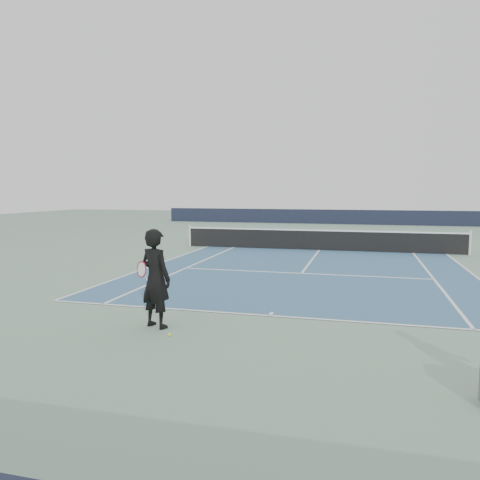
# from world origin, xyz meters

# --- Properties ---
(ground) EXTENTS (80.00, 80.00, 0.00)m
(ground) POSITION_xyz_m (0.00, 0.00, 0.00)
(ground) COLOR gray
(court_surface) EXTENTS (10.97, 23.77, 0.01)m
(court_surface) POSITION_xyz_m (0.00, 0.00, 0.01)
(court_surface) COLOR #376082
(court_surface) RESTS_ON ground
(tennis_net) EXTENTS (12.90, 0.10, 1.07)m
(tennis_net) POSITION_xyz_m (0.00, 0.00, 0.50)
(tennis_net) COLOR silver
(tennis_net) RESTS_ON ground
(windscreen_far) EXTENTS (30.00, 0.25, 1.20)m
(windscreen_far) POSITION_xyz_m (0.00, 17.88, 0.60)
(windscreen_far) COLOR black
(windscreen_far) RESTS_ON ground
(tennis_player) EXTENTS (0.90, 0.77, 2.00)m
(tennis_player) POSITION_xyz_m (-2.06, -13.27, 1.00)
(tennis_player) COLOR black
(tennis_player) RESTS_ON ground
(tennis_ball) EXTENTS (0.07, 0.07, 0.07)m
(tennis_ball) POSITION_xyz_m (-1.56, -13.77, 0.03)
(tennis_ball) COLOR yellow
(tennis_ball) RESTS_ON ground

